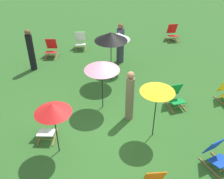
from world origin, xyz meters
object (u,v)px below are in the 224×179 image
(deckchair_6, at_px, (217,154))
(umbrella_2, at_px, (118,36))
(deckchair_10, at_px, (47,126))
(person_0, at_px, (130,97))
(deckchair_7, at_px, (80,41))
(person_2, at_px, (31,51))
(deckchair_5, at_px, (51,49))
(deckchair_3, at_px, (173,33))
(umbrella_1, at_px, (111,37))
(umbrella_3, at_px, (102,66))
(umbrella_4, at_px, (53,108))
(umbrella_0, at_px, (158,88))
(person_1, at_px, (120,44))
(deckchair_4, at_px, (176,97))

(deckchair_6, distance_m, umbrella_2, 5.81)
(deckchair_10, height_order, person_0, person_0)
(deckchair_7, distance_m, person_2, 2.79)
(deckchair_10, bearing_deg, deckchair_5, 101.03)
(deckchair_3, height_order, deckchair_5, same)
(umbrella_1, xyz_separation_m, umbrella_3, (-0.74, -1.63, -0.22))
(deckchair_7, xyz_separation_m, umbrella_1, (0.68, -3.22, 1.48))
(deckchair_6, height_order, umbrella_3, umbrella_3)
(umbrella_4, bearing_deg, umbrella_2, 54.38)
(umbrella_0, distance_m, person_0, 1.36)
(deckchair_6, xyz_separation_m, person_1, (-0.77, 6.23, 0.47))
(umbrella_1, height_order, person_1, umbrella_1)
(deckchair_4, distance_m, deckchair_5, 6.24)
(deckchair_4, bearing_deg, umbrella_3, 165.95)
(deckchair_4, distance_m, deckchair_6, 2.64)
(deckchair_5, xyz_separation_m, deckchair_10, (-0.54, -5.32, 0.00))
(umbrella_0, xyz_separation_m, umbrella_1, (-0.39, 3.38, 0.11))
(umbrella_1, bearing_deg, deckchair_4, -52.42)
(deckchair_4, distance_m, umbrella_3, 2.79)
(umbrella_2, height_order, person_2, person_2)
(umbrella_3, bearing_deg, person_1, 63.26)
(deckchair_3, distance_m, umbrella_2, 4.40)
(person_1, bearing_deg, deckchair_6, -74.99)
(person_2, bearing_deg, deckchair_10, -164.25)
(umbrella_2, height_order, person_1, person_1)
(deckchair_6, distance_m, person_0, 2.94)
(deckchair_3, xyz_separation_m, umbrella_1, (-4.12, -3.00, 1.48))
(deckchair_7, height_order, deckchair_10, same)
(deckchair_7, distance_m, umbrella_2, 2.95)
(deckchair_5, xyz_separation_m, person_0, (2.07, -5.17, 0.48))
(umbrella_0, bearing_deg, deckchair_6, -51.38)
(person_0, bearing_deg, person_2, 172.39)
(deckchair_5, xyz_separation_m, deckchair_7, (1.44, 0.48, 0.00))
(deckchair_3, relative_size, person_2, 0.47)
(umbrella_3, height_order, person_1, umbrella_3)
(umbrella_0, bearing_deg, deckchair_5, 112.30)
(umbrella_1, bearing_deg, umbrella_2, 56.70)
(deckchair_10, bearing_deg, deckchair_7, 87.96)
(deckchair_7, xyz_separation_m, umbrella_3, (-0.06, -4.85, 1.25))
(deckchair_6, bearing_deg, umbrella_3, 113.45)
(person_1, bearing_deg, deckchair_10, -122.95)
(umbrella_4, relative_size, person_1, 0.94)
(person_1, bearing_deg, deckchair_4, -67.85)
(umbrella_0, relative_size, person_2, 1.05)
(deckchair_7, height_order, umbrella_1, umbrella_1)
(deckchair_6, bearing_deg, deckchair_5, 103.77)
(person_0, bearing_deg, umbrella_0, -17.97)
(umbrella_4, bearing_deg, deckchair_6, -21.45)
(umbrella_0, bearing_deg, umbrella_1, 96.58)
(umbrella_1, xyz_separation_m, person_1, (0.79, 1.39, -1.00))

